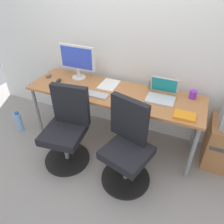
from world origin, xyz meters
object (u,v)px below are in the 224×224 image
Objects in this scene: office_chair_right at (127,148)px; open_laptop at (162,94)px; office_chair_left at (67,130)px; coffee_mug at (193,95)px; desktop_monitor at (77,60)px; water_bottle_on_floor at (19,122)px.

open_laptop is (0.19, 0.59, 0.37)m from office_chair_right.
coffee_mug is at bearing 29.78° from office_chair_left.
office_chair_left is at bearing -73.87° from desktop_monitor.
office_chair_left reaches higher than water_bottle_on_floor.
water_bottle_on_floor is at bearing 174.21° from office_chair_right.
office_chair_left is 3.03× the size of open_laptop.
coffee_mug is at bearing 54.44° from office_chair_right.
office_chair_right is at bearing -125.56° from coffee_mug.
open_laptop is at bearing 12.84° from water_bottle_on_floor.
open_laptop reaches higher than water_bottle_on_floor.
office_chair_right is at bearing -36.01° from desktop_monitor.
open_laptop is (1.85, 0.42, 0.65)m from water_bottle_on_floor.
desktop_monitor is 1.13m from open_laptop.
office_chair_right is 0.95m from coffee_mug.
office_chair_right is 10.22× the size of coffee_mug.
coffee_mug is (0.32, 0.12, -0.01)m from open_laptop.
desktop_monitor reaches higher than coffee_mug.
office_chair_right is (0.73, -0.00, 0.00)m from office_chair_left.
desktop_monitor reaches higher than office_chair_right.
office_chair_left is 0.99m from water_bottle_on_floor.
open_laptop reaches higher than office_chair_left.
office_chair_left is 1.00× the size of office_chair_right.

